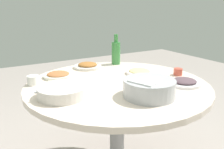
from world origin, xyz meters
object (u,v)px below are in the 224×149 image
at_px(green_bottle, 116,52).
at_px(dish_eggplant, 184,82).
at_px(rice_bowl, 149,88).
at_px(tea_cup_near, 33,80).
at_px(soup_bowl, 62,92).
at_px(dish_tofu_braise, 58,75).
at_px(dish_noodles, 139,72).
at_px(tea_cup_far, 178,72).
at_px(round_dining_table, 117,95).
at_px(dish_stirfry, 88,66).

bearing_deg(green_bottle, dish_eggplant, 7.50).
distance_m(rice_bowl, tea_cup_near, 0.75).
relative_size(rice_bowl, soup_bowl, 0.97).
bearing_deg(dish_tofu_braise, dish_eggplant, 48.93).
bearing_deg(green_bottle, dish_noodles, -1.25).
relative_size(rice_bowl, dish_noodles, 1.45).
height_order(dish_noodles, tea_cup_far, tea_cup_far).
height_order(soup_bowl, dish_eggplant, soup_bowl).
height_order(green_bottle, tea_cup_far, green_bottle).
height_order(round_dining_table, green_bottle, green_bottle).
height_order(round_dining_table, dish_stirfry, dish_stirfry).
bearing_deg(dish_tofu_braise, green_bottle, 103.36).
height_order(soup_bowl, tea_cup_near, soup_bowl).
bearing_deg(rice_bowl, tea_cup_near, -136.22).
distance_m(dish_eggplant, tea_cup_near, 0.98).
bearing_deg(dish_noodles, tea_cup_far, 53.01).
xyz_separation_m(rice_bowl, dish_noodles, (-0.40, 0.23, -0.04)).
bearing_deg(rice_bowl, tea_cup_far, 116.90).
xyz_separation_m(rice_bowl, tea_cup_far, (-0.23, 0.46, -0.03)).
relative_size(round_dining_table, soup_bowl, 4.00).
distance_m(soup_bowl, tea_cup_far, 0.88).
xyz_separation_m(round_dining_table, tea_cup_far, (0.07, 0.48, 0.11)).
relative_size(dish_stirfry, tea_cup_far, 3.55).
bearing_deg(tea_cup_far, dish_noodles, -126.99).
height_order(dish_eggplant, tea_cup_far, tea_cup_far).
distance_m(dish_tofu_braise, dish_eggplant, 0.87).
xyz_separation_m(round_dining_table, rice_bowl, (0.30, 0.03, 0.14)).
bearing_deg(rice_bowl, dish_eggplant, 98.34).
height_order(rice_bowl, dish_noodles, rice_bowl).
distance_m(dish_eggplant, green_bottle, 0.72).
height_order(dish_tofu_braise, tea_cup_near, tea_cup_near).
relative_size(dish_noodles, dish_eggplant, 0.95).
bearing_deg(tea_cup_far, green_bottle, -157.37).
height_order(tea_cup_near, tea_cup_far, tea_cup_near).
bearing_deg(tea_cup_near, rice_bowl, 43.78).
relative_size(rice_bowl, dish_stirfry, 1.29).
bearing_deg(dish_eggplant, tea_cup_far, 145.63).
bearing_deg(dish_stirfry, soup_bowl, -37.23).
height_order(dish_noodles, dish_eggplant, dish_eggplant).
distance_m(soup_bowl, dish_stirfry, 0.65).
bearing_deg(tea_cup_near, dish_noodles, 79.52).
distance_m(round_dining_table, tea_cup_near, 0.56).
bearing_deg(rice_bowl, green_bottle, 162.49).
height_order(dish_noodles, dish_tofu_braise, dish_tofu_braise).
relative_size(soup_bowl, dish_noodles, 1.50).
xyz_separation_m(soup_bowl, dish_tofu_braise, (-0.38, 0.10, -0.01)).
distance_m(round_dining_table, dish_stirfry, 0.47).
distance_m(rice_bowl, dish_stirfry, 0.76).
distance_m(green_bottle, tea_cup_near, 0.79).
height_order(rice_bowl, dish_stirfry, rice_bowl).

